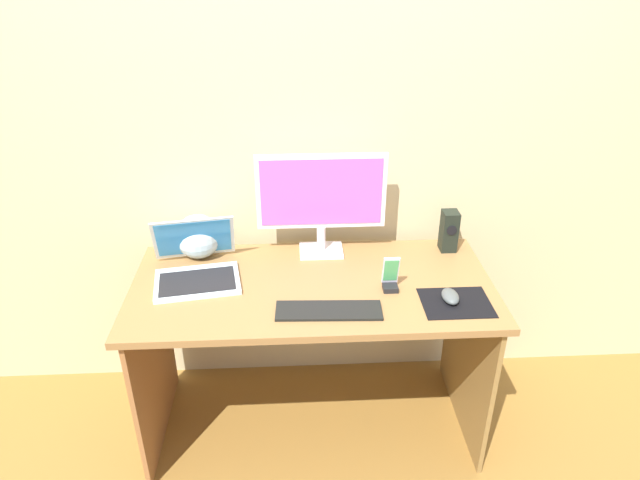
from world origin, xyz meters
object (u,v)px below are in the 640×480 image
monitor (321,198)px  speaker_right (449,231)px  fishbowl (198,237)px  phone_in_dock (390,278)px  keyboard_external (329,311)px  mouse (450,296)px  laptop (196,267)px

monitor → speaker_right: 0.56m
fishbowl → phone_in_dock: (0.75, -0.30, -0.04)m
fishbowl → speaker_right: bearing=-0.4°
keyboard_external → phone_in_dock: phone_in_dock is taller
speaker_right → mouse: (-0.09, -0.39, -0.07)m
speaker_right → keyboard_external: (-0.53, -0.43, -0.08)m
phone_in_dock → fishbowl: bearing=158.3°
speaker_right → keyboard_external: size_ratio=0.47×
laptop → phone_in_dock: bearing=-9.8°
fishbowl → keyboard_external: size_ratio=0.49×
speaker_right → phone_in_dock: size_ratio=1.27×
monitor → mouse: monitor is taller
speaker_right → phone_in_dock: (-0.29, -0.29, -0.04)m
laptop → fishbowl: 0.18m
monitor → phone_in_dock: 0.43m
keyboard_external → monitor: bearing=92.8°
speaker_right → mouse: speaker_right is taller
monitor → mouse: bearing=-41.3°
mouse → phone_in_dock: phone_in_dock is taller
laptop → keyboard_external: bearing=-27.9°
keyboard_external → phone_in_dock: (0.24, 0.14, 0.04)m
speaker_right → laptop: size_ratio=0.48×
speaker_right → mouse: size_ratio=1.76×
fishbowl → laptop: bearing=-86.2°
fishbowl → phone_in_dock: bearing=-21.7°
fishbowl → keyboard_external: bearing=-40.5°
speaker_right → phone_in_dock: bearing=-135.1°
fishbowl → mouse: size_ratio=1.85×
keyboard_external → fishbowl: bearing=142.0°
speaker_right → laptop: bearing=-170.9°
monitor → fishbowl: (-0.51, -0.00, -0.16)m
laptop → monitor: bearing=19.1°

